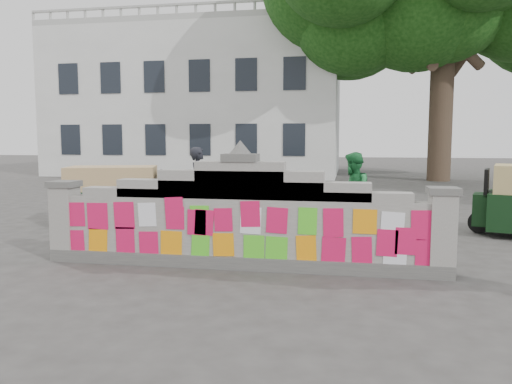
% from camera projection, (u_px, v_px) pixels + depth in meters
% --- Properties ---
extents(ground, '(100.00, 100.00, 0.00)m').
position_uv_depth(ground, '(241.00, 267.00, 7.92)').
color(ground, '#383533').
rests_on(ground, ground).
extents(parapet_wall, '(6.48, 0.44, 2.01)m').
position_uv_depth(parapet_wall, '(240.00, 221.00, 7.83)').
color(parapet_wall, '#4C4C49').
rests_on(parapet_wall, ground).
extents(building, '(16.00, 10.00, 8.90)m').
position_uv_depth(building, '(205.00, 106.00, 30.26)').
color(building, silver).
rests_on(building, ground).
extents(cyclist_bike, '(1.88, 0.88, 0.95)m').
position_uv_depth(cyclist_bike, '(199.00, 211.00, 10.88)').
color(cyclist_bike, black).
rests_on(cyclist_bike, ground).
extents(cyclist_rider, '(0.46, 0.63, 1.61)m').
position_uv_depth(cyclist_rider, '(199.00, 196.00, 10.85)').
color(cyclist_rider, black).
rests_on(cyclist_rider, ground).
extents(pedestrian, '(0.68, 0.86, 1.76)m').
position_uv_depth(pedestrian, '(353.00, 193.00, 10.59)').
color(pedestrian, '#227F3D').
rests_on(pedestrian, ground).
extents(rickshaw_left, '(2.60, 1.73, 1.39)m').
position_uv_depth(rickshaw_left, '(116.00, 195.00, 11.65)').
color(rickshaw_left, '#10321B').
rests_on(rickshaw_left, ground).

